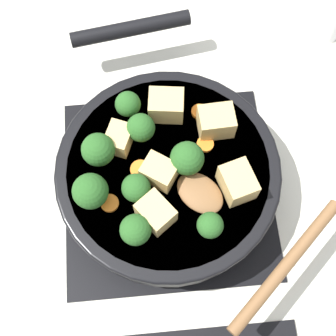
{
  "coord_description": "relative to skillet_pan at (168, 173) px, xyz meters",
  "views": [
    {
      "loc": [
        0.02,
        0.23,
        0.67
      ],
      "look_at": [
        0.0,
        0.0,
        0.09
      ],
      "focal_mm": 50.0,
      "sensor_mm": 36.0,
      "label": 1
    }
  ],
  "objects": [
    {
      "name": "tofu_cube_east_chunk",
      "position": [
        -0.09,
        0.04,
        0.05
      ],
      "size": [
        0.05,
        0.06,
        0.04
      ],
      "primitive_type": "cube",
      "rotation": [
        0.0,
        0.0,
        5.0
      ],
      "color": "#DBB770",
      "rests_on": "skillet_pan"
    },
    {
      "name": "broccoli_floret_east_rim",
      "position": [
        -0.04,
        0.09,
        0.05
      ],
      "size": [
        0.03,
        0.03,
        0.04
      ],
      "color": "#709956",
      "rests_on": "skillet_pan"
    },
    {
      "name": "carrot_slice_near_center",
      "position": [
        -0.05,
        -0.08,
        0.03
      ],
      "size": [
        0.02,
        0.02,
        0.01
      ],
      "primitive_type": "cylinder",
      "color": "orange",
      "rests_on": "skillet_pan"
    },
    {
      "name": "broccoli_floret_mid_floret",
      "position": [
        0.1,
        0.04,
        0.06
      ],
      "size": [
        0.05,
        0.05,
        0.05
      ],
      "color": "#709956",
      "rests_on": "skillet_pan"
    },
    {
      "name": "broccoli_floret_south_cluster",
      "position": [
        0.03,
        -0.05,
        0.05
      ],
      "size": [
        0.04,
        0.04,
        0.05
      ],
      "color": "#709956",
      "rests_on": "skillet_pan"
    },
    {
      "name": "broccoli_floret_near_spoon",
      "position": [
        0.09,
        -0.02,
        0.05
      ],
      "size": [
        0.04,
        0.04,
        0.05
      ],
      "color": "#709956",
      "rests_on": "skillet_pan"
    },
    {
      "name": "broccoli_floret_center_top",
      "position": [
        0.04,
        0.04,
        0.05
      ],
      "size": [
        0.04,
        0.04,
        0.04
      ],
      "color": "#709956",
      "rests_on": "skillet_pan"
    },
    {
      "name": "tofu_cube_front_piece",
      "position": [
        0.06,
        -0.04,
        0.04
      ],
      "size": [
        0.04,
        0.05,
        0.03
      ],
      "primitive_type": "cube",
      "rotation": [
        0.0,
        0.0,
        1.17
      ],
      "color": "#DBB770",
      "rests_on": "skillet_pan"
    },
    {
      "name": "carrot_slice_orange_thin",
      "position": [
        0.08,
        0.05,
        0.03
      ],
      "size": [
        0.02,
        0.02,
        0.01
      ],
      "primitive_type": "cylinder",
      "color": "orange",
      "rests_on": "skillet_pan"
    },
    {
      "name": "wooden_spoon",
      "position": [
        -0.09,
        0.1,
        0.03
      ],
      "size": [
        0.22,
        0.22,
        0.02
      ],
      "color": "brown",
      "rests_on": "skillet_pan"
    },
    {
      "name": "broccoli_floret_small_inner",
      "position": [
        0.05,
        -0.09,
        0.05
      ],
      "size": [
        0.04,
        0.04,
        0.04
      ],
      "color": "#709956",
      "rests_on": "skillet_pan"
    },
    {
      "name": "carrot_slice_under_broccoli",
      "position": [
        -0.05,
        -0.03,
        0.03
      ],
      "size": [
        0.02,
        0.02,
        0.01
      ],
      "primitive_type": "cylinder",
      "color": "orange",
      "rests_on": "skillet_pan"
    },
    {
      "name": "broccoli_floret_north_edge",
      "position": [
        -0.03,
        0.0,
        0.06
      ],
      "size": [
        0.05,
        0.05,
        0.05
      ],
      "color": "#709956",
      "rests_on": "skillet_pan"
    },
    {
      "name": "broccoli_floret_west_rim",
      "position": [
        0.05,
        0.09,
        0.05
      ],
      "size": [
        0.04,
        0.04,
        0.05
      ],
      "color": "#709956",
      "rests_on": "skillet_pan"
    },
    {
      "name": "tofu_cube_center_large",
      "position": [
        0.02,
        0.07,
        0.04
      ],
      "size": [
        0.06,
        0.06,
        0.04
      ],
      "primitive_type": "cube",
      "rotation": [
        0.0,
        0.0,
        2.22
      ],
      "color": "#DBB770",
      "rests_on": "skillet_pan"
    },
    {
      "name": "salt_shaker",
      "position": [
        -0.3,
        -0.26,
        -0.02
      ],
      "size": [
        0.04,
        0.04,
        0.09
      ],
      "color": "white",
      "rests_on": "ground_plane"
    },
    {
      "name": "ground_plane",
      "position": [
        -0.0,
        0.0,
        -0.06
      ],
      "size": [
        2.4,
        2.4,
        0.0
      ],
      "primitive_type": "plane",
      "color": "silver"
    },
    {
      "name": "front_burner_grate",
      "position": [
        -0.0,
        0.0,
        -0.05
      ],
      "size": [
        0.31,
        0.31,
        0.03
      ],
      "color": "black",
      "rests_on": "ground_plane"
    },
    {
      "name": "tofu_cube_west_chunk",
      "position": [
        0.01,
        0.01,
        0.04
      ],
      "size": [
        0.05,
        0.05,
        0.03
      ],
      "primitive_type": "cube",
      "rotation": [
        0.0,
        0.0,
        5.69
      ],
      "color": "#DBB770",
      "rests_on": "skillet_pan"
    },
    {
      "name": "skillet_pan",
      "position": [
        0.0,
        0.0,
        0.0
      ],
      "size": [
        0.31,
        0.42,
        0.06
      ],
      "color": "black",
      "rests_on": "front_burner_grate"
    },
    {
      "name": "carrot_slice_edge_slice",
      "position": [
        0.04,
        -0.0,
        0.03
      ],
      "size": [
        0.03,
        0.03,
        0.01
      ],
      "primitive_type": "cylinder",
      "color": "orange",
      "rests_on": "skillet_pan"
    },
    {
      "name": "tofu_cube_near_handle",
      "position": [
        -0.01,
        -0.08,
        0.05
      ],
      "size": [
        0.05,
        0.04,
        0.04
      ],
      "primitive_type": "cube",
      "rotation": [
        0.0,
        0.0,
        3.01
      ],
      "color": "#DBB770",
      "rests_on": "skillet_pan"
    },
    {
      "name": "tofu_cube_back_piece",
      "position": [
        -0.07,
        -0.05,
        0.05
      ],
      "size": [
        0.05,
        0.04,
        0.04
      ],
      "primitive_type": "cube",
      "rotation": [
        0.0,
        0.0,
        3.19
      ],
      "color": "#DBB770",
      "rests_on": "skillet_pan"
    }
  ]
}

